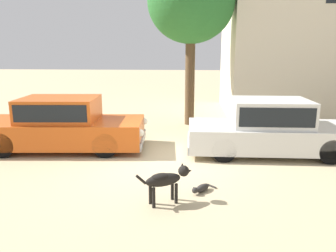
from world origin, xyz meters
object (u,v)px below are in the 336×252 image
at_px(stray_cat, 201,188).
at_px(acacia_tree_left, 191,2).
at_px(stray_dog_spotted, 166,179).
at_px(parked_sedan_nearest, 62,124).
at_px(parked_sedan_second, 270,127).

xyz_separation_m(stray_cat, acacia_tree_left, (-0.30, 6.05, 4.24)).
bearing_deg(acacia_tree_left, stray_dog_spotted, -92.93).
bearing_deg(parked_sedan_nearest, parked_sedan_second, -4.27).
bearing_deg(parked_sedan_nearest, stray_cat, -38.93).
distance_m(parked_sedan_nearest, parked_sedan_second, 5.65).
bearing_deg(acacia_tree_left, stray_cat, -87.15).
relative_size(parked_sedan_second, stray_cat, 8.21).
xyz_separation_m(stray_dog_spotted, stray_cat, (0.64, 0.52, -0.38)).
height_order(parked_sedan_nearest, parked_sedan_second, parked_sedan_second).
xyz_separation_m(parked_sedan_second, stray_dog_spotted, (-2.49, -3.14, -0.26)).
bearing_deg(stray_cat, parked_sedan_nearest, -85.83).
bearing_deg(stray_cat, parked_sedan_second, -176.43).
height_order(parked_sedan_second, stray_dog_spotted, parked_sedan_second).
bearing_deg(parked_sedan_second, acacia_tree_left, 121.30).
height_order(parked_sedan_nearest, stray_cat, parked_sedan_nearest).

